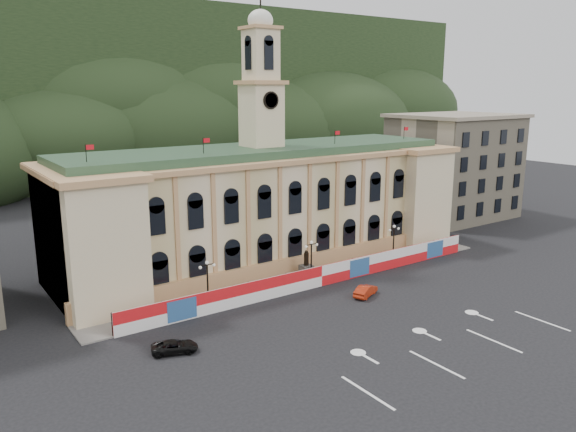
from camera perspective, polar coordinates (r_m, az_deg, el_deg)
ground at (r=57.60m, az=12.85°, el=-11.13°), size 260.00×260.00×0.00m
lane_markings at (r=54.72m, az=16.80°, el=-12.70°), size 26.00×10.00×0.02m
hill_ridge at (r=161.77m, az=-21.12°, el=10.76°), size 230.00×80.00×64.00m
city_hall at (r=75.51m, az=-2.47°, el=1.20°), size 56.20×17.60×37.10m
side_building_right at (r=106.49m, az=16.48°, el=4.92°), size 21.00×17.00×18.60m
hoarding_fence at (r=67.39m, az=3.41°, el=-6.08°), size 50.00×0.44×2.50m
pavement at (r=69.74m, az=1.98°, el=-6.42°), size 56.00×5.50×0.16m
statue at (r=69.57m, az=1.87°, el=-5.50°), size 1.40×1.40×3.72m
lamp_left at (r=61.18m, az=-8.18°, el=-6.39°), size 1.96×0.44×5.15m
lamp_center at (r=68.24m, az=2.38°, el=-4.21°), size 1.96×0.44×5.15m
lamp_right at (r=77.22m, az=10.69°, el=-2.39°), size 1.96×0.44×5.15m
red_sedan at (r=64.88m, az=7.89°, el=-7.52°), size 4.18×4.88×1.28m
black_suv at (r=52.41m, az=-11.45°, el=-12.88°), size 4.59×5.36×1.15m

